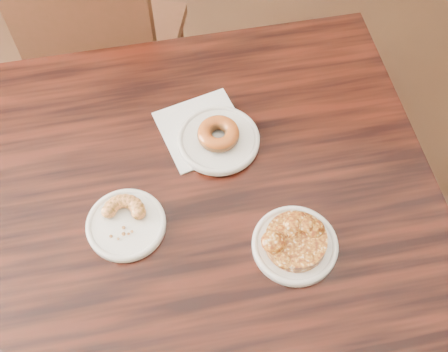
{
  "coord_description": "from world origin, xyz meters",
  "views": [
    {
      "loc": [
        0.09,
        -0.57,
        1.77
      ],
      "look_at": [
        0.06,
        0.01,
        0.8
      ],
      "focal_mm": 45.0,
      "sensor_mm": 36.0,
      "label": 1
    }
  ],
  "objects_px": {
    "apple_fritter": "(296,240)",
    "chair_far": "(113,45)",
    "glazed_donut": "(218,134)",
    "cruller_fragment": "(125,220)",
    "cafe_table": "(212,274)"
  },
  "relations": [
    {
      "from": "cafe_table",
      "to": "glazed_donut",
      "type": "height_order",
      "value": "glazed_donut"
    },
    {
      "from": "chair_far",
      "to": "glazed_donut",
      "type": "relative_size",
      "value": 9.84
    },
    {
      "from": "cruller_fragment",
      "to": "apple_fritter",
      "type": "bearing_deg",
      "value": -4.76
    },
    {
      "from": "glazed_donut",
      "to": "cruller_fragment",
      "type": "relative_size",
      "value": 0.9
    },
    {
      "from": "glazed_donut",
      "to": "apple_fritter",
      "type": "height_order",
      "value": "apple_fritter"
    },
    {
      "from": "apple_fritter",
      "to": "cruller_fragment",
      "type": "bearing_deg",
      "value": 175.24
    },
    {
      "from": "chair_far",
      "to": "cruller_fragment",
      "type": "distance_m",
      "value": 0.87
    },
    {
      "from": "cruller_fragment",
      "to": "glazed_donut",
      "type": "bearing_deg",
      "value": 50.64
    },
    {
      "from": "cruller_fragment",
      "to": "chair_far",
      "type": "bearing_deg",
      "value": 104.13
    },
    {
      "from": "glazed_donut",
      "to": "apple_fritter",
      "type": "distance_m",
      "value": 0.29
    },
    {
      "from": "apple_fritter",
      "to": "chair_far",
      "type": "bearing_deg",
      "value": 123.44
    },
    {
      "from": "cafe_table",
      "to": "apple_fritter",
      "type": "bearing_deg",
      "value": -38.26
    },
    {
      "from": "cafe_table",
      "to": "chair_far",
      "type": "height_order",
      "value": "chair_far"
    },
    {
      "from": "chair_far",
      "to": "apple_fritter",
      "type": "relative_size",
      "value": 5.45
    },
    {
      "from": "chair_far",
      "to": "cruller_fragment",
      "type": "bearing_deg",
      "value": 110.19
    }
  ]
}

